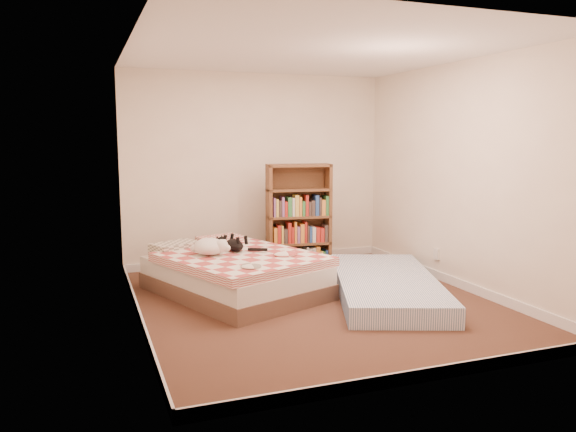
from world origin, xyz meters
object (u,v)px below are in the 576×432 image
object	(u,v)px
black_cat	(234,244)
white_dog	(211,246)
bed	(234,272)
floor_mattress	(386,285)
bookshelf	(298,230)

from	to	relation	value
black_cat	white_dog	distance (m)	0.34
black_cat	white_dog	xyz separation A→B (m)	(-0.30, -0.17, 0.03)
bed	floor_mattress	distance (m)	1.64
bookshelf	floor_mattress	world-z (taller)	bookshelf
black_cat	white_dog	world-z (taller)	white_dog
black_cat	bed	bearing A→B (deg)	-138.21
bookshelf	floor_mattress	bearing A→B (deg)	-65.40
bookshelf	floor_mattress	distance (m)	1.58
floor_mattress	bed	bearing A→B (deg)	177.69
bookshelf	white_dog	size ratio (longest dim) A/B	3.54
bed	white_dog	xyz separation A→B (m)	(-0.26, -0.05, 0.31)
black_cat	white_dog	size ratio (longest dim) A/B	1.69
bed	bookshelf	xyz separation A→B (m)	(1.06, 0.81, 0.28)
bed	floor_mattress	xyz separation A→B (m)	(1.51, -0.64, -0.12)
bed	white_dog	distance (m)	0.41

